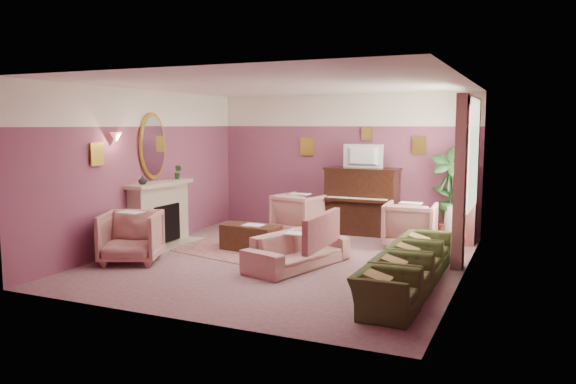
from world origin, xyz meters
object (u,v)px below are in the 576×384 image
at_px(piano, 362,202).
at_px(sofa, 298,243).
at_px(olive_chair_b, 401,270).
at_px(olive_chair_d, 425,245).
at_px(television, 362,154).
at_px(floral_armchair_left, 300,211).
at_px(coffee_table, 251,238).
at_px(olive_chair_a, 386,287).
at_px(floral_armchair_right, 410,223).
at_px(olive_chair_c, 414,256).
at_px(side_table, 458,224).
at_px(floral_armchair_front, 131,234).

height_order(piano, sofa, piano).
relative_size(olive_chair_b, olive_chair_d, 1.00).
height_order(television, floral_armchair_left, television).
bearing_deg(coffee_table, piano, 59.41).
relative_size(floral_armchair_left, olive_chair_a, 1.15).
distance_m(piano, floral_armchair_right, 1.49).
distance_m(piano, olive_chair_c, 3.42).
distance_m(sofa, side_table, 3.49).
height_order(coffee_table, floral_armchair_right, floral_armchair_right).
distance_m(piano, olive_chair_a, 4.92).
bearing_deg(floral_armchair_left, coffee_table, -96.59).
height_order(television, olive_chair_d, television).
xyz_separation_m(olive_chair_a, olive_chair_d, (0.00, 2.46, 0.00)).
relative_size(coffee_table, olive_chair_a, 1.27).
xyz_separation_m(coffee_table, olive_chair_a, (2.97, -2.37, 0.12)).
height_order(television, coffee_table, television).
distance_m(floral_armchair_front, olive_chair_a, 4.40).
relative_size(piano, floral_armchair_right, 1.54).
height_order(television, floral_armchair_front, television).
relative_size(olive_chair_a, olive_chair_c, 1.00).
height_order(piano, olive_chair_a, piano).
height_order(floral_armchair_right, olive_chair_a, floral_armchair_right).
relative_size(floral_armchair_right, side_table, 1.30).
bearing_deg(floral_armchair_left, piano, 24.38).
xyz_separation_m(floral_armchair_right, side_table, (0.73, 0.78, -0.10)).
xyz_separation_m(floral_armchair_left, olive_chair_b, (2.77, -3.29, -0.11)).
xyz_separation_m(sofa, olive_chair_c, (1.79, -0.01, -0.03)).
xyz_separation_m(olive_chair_a, olive_chair_c, (0.00, 1.64, 0.00)).
distance_m(floral_armchair_front, olive_chair_b, 4.32).
distance_m(television, olive_chair_d, 2.96).
distance_m(olive_chair_d, side_table, 2.04).
relative_size(television, olive_chair_a, 1.01).
bearing_deg(olive_chair_c, floral_armchair_front, -169.67).
bearing_deg(side_table, coffee_table, -146.70).
xyz_separation_m(piano, television, (0.00, -0.05, 0.95)).
relative_size(television, floral_armchair_left, 0.88).
xyz_separation_m(television, floral_armchair_right, (1.16, -0.86, -1.15)).
bearing_deg(olive_chair_c, olive_chair_d, 90.00).
bearing_deg(olive_chair_a, television, 109.72).
xyz_separation_m(television, olive_chair_a, (1.64, -4.57, -1.26)).
bearing_deg(olive_chair_b, floral_armchair_front, 179.57).
xyz_separation_m(sofa, olive_chair_a, (1.79, -1.65, -0.03)).
height_order(sofa, olive_chair_a, sofa).
bearing_deg(floral_armchair_front, side_table, 38.49).
bearing_deg(olive_chair_a, sofa, 137.22).
distance_m(sofa, olive_chair_b, 1.97).
bearing_deg(coffee_table, olive_chair_c, -13.78).
relative_size(floral_armchair_front, olive_chair_d, 1.15).
distance_m(coffee_table, olive_chair_d, 2.98).
height_order(piano, floral_armchair_left, piano).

